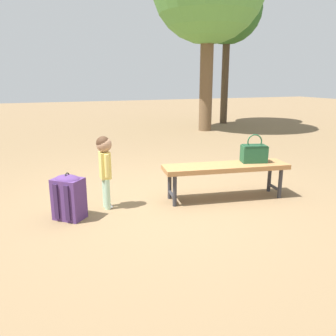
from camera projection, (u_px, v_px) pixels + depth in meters
ground_plane at (159, 204)px, 4.27m from camera, size 40.00×40.00×0.00m
park_bench at (226, 169)px, 4.37m from camera, size 1.64×0.64×0.45m
handbag at (254, 153)px, 4.45m from camera, size 0.36×0.26×0.37m
child_standing at (105, 161)px, 3.99m from camera, size 0.18×0.24×0.87m
backpack_large at (69, 196)px, 3.76m from camera, size 0.39×0.38×0.53m
tree_mid at (228, 9)px, 11.01m from camera, size 2.21×2.21×4.78m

